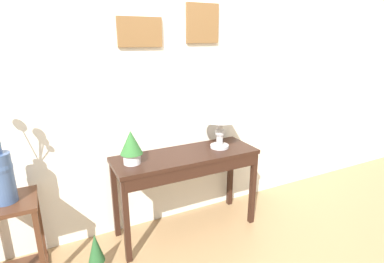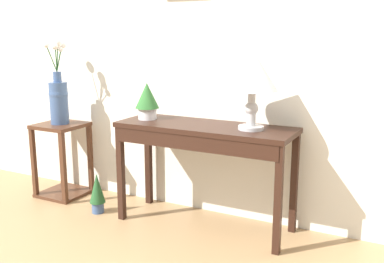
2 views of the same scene
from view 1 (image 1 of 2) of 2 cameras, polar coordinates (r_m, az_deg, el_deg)
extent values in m
cube|color=silver|center=(2.73, -1.96, 11.30)|extent=(9.00, 0.10, 2.80)
cube|color=brown|center=(2.52, -9.86, 18.16)|extent=(0.36, 0.02, 0.23)
cube|color=gray|center=(2.51, -9.83, 18.16)|extent=(0.29, 0.01, 0.18)
cube|color=brown|center=(2.74, 2.01, 19.89)|extent=(0.31, 0.02, 0.33)
cube|color=#9D82B2|center=(2.74, 2.06, 19.89)|extent=(0.25, 0.01, 0.26)
cube|color=black|center=(2.58, -1.14, -4.57)|extent=(1.25, 0.44, 0.03)
cube|color=black|center=(2.44, 0.90, -7.58)|extent=(1.18, 0.03, 0.10)
cube|color=black|center=(2.42, -12.38, -16.51)|extent=(0.04, 0.04, 0.71)
cube|color=black|center=(2.88, 11.45, -10.63)|extent=(0.04, 0.04, 0.71)
cube|color=black|center=(2.73, -14.42, -12.48)|extent=(0.04, 0.04, 0.71)
cube|color=black|center=(3.14, 7.29, -7.93)|extent=(0.04, 0.04, 0.71)
cylinder|color=#B7B7BC|center=(2.72, 5.25, -2.80)|extent=(0.17, 0.17, 0.02)
cylinder|color=#B7B7BC|center=(2.69, 5.29, -1.39)|extent=(0.06, 0.06, 0.12)
sphere|color=#B7B7BC|center=(2.68, 5.32, -0.21)|extent=(0.09, 0.09, 0.09)
cylinder|color=#B7B7BC|center=(2.66, 5.36, 0.98)|extent=(0.05, 0.05, 0.12)
cone|color=silver|center=(2.61, 5.47, 4.93)|extent=(0.33, 0.33, 0.26)
cylinder|color=silver|center=(2.40, -11.34, -5.06)|extent=(0.13, 0.13, 0.08)
cone|color=#2D662D|center=(2.36, -11.53, -2.04)|extent=(0.18, 0.18, 0.19)
cube|color=#472819|center=(2.44, -31.77, -11.57)|extent=(0.37, 0.37, 0.03)
cube|color=#472819|center=(2.43, -26.89, -19.08)|extent=(0.04, 0.04, 0.57)
cube|color=#472819|center=(2.71, -26.99, -15.19)|extent=(0.04, 0.04, 0.57)
cylinder|color=#3D5684|center=(2.36, -32.48, -7.53)|extent=(0.15, 0.15, 0.35)
cone|color=#235128|center=(2.48, -17.87, -20.30)|extent=(0.12, 0.12, 0.23)
camera|label=2|loc=(2.44, 75.31, -3.39)|focal=41.96mm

